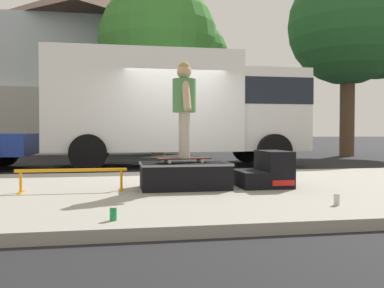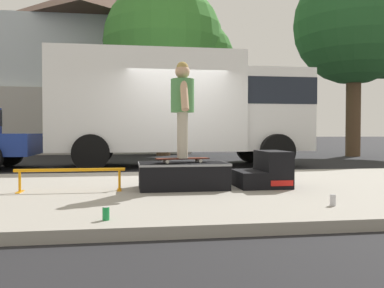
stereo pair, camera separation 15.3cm
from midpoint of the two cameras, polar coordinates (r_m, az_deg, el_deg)
name	(u,v)px [view 1 (the left image)]	position (r m, az deg, el deg)	size (l,w,h in m)	color
ground_plane	(182,174)	(9.19, -1.83, -4.26)	(140.00, 140.00, 0.00)	black
sidewalk_slab	(212,191)	(6.25, 2.06, -6.51)	(50.00, 5.00, 0.12)	gray
skate_box	(185,175)	(6.04, -1.76, -4.28)	(1.29, 0.78, 0.38)	black
kicker_ramp	(267,172)	(6.34, 9.64, -3.82)	(0.76, 0.77, 0.54)	black
grind_rail	(72,174)	(5.98, -17.05, -4.04)	(1.51, 0.28, 0.32)	orange
skateboard	(184,159)	(6.03, -1.82, -2.07)	(0.80, 0.31, 0.07)	#4C1E14
skater_kid	(184,101)	(6.03, -1.83, 5.93)	(0.34, 0.73, 1.41)	#B7AD99
soda_can	(337,200)	(4.94, 18.63, -7.34)	(0.07, 0.07, 0.13)	silver
soda_can_b	(113,214)	(3.98, -11.99, -9.48)	(0.07, 0.07, 0.13)	#198C3F
box_truck	(179,105)	(11.38, -2.20, 5.46)	(6.91, 2.63, 3.05)	white
street_tree_main	(165,46)	(16.98, -4.01, 13.41)	(5.25, 4.77, 6.94)	brown
street_tree_neighbour	(354,29)	(17.90, 21.41, 14.64)	(5.13, 4.66, 7.48)	brown
house_behind	(87,68)	(22.07, -14.60, 10.19)	(9.54, 8.23, 8.40)	silver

